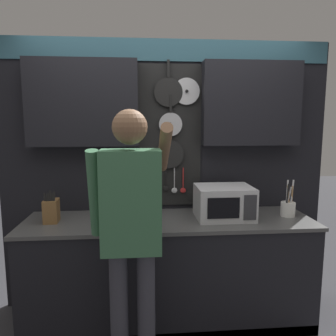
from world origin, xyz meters
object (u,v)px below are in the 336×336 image
object	(u,v)px
microwave	(224,202)
person	(131,221)
utensil_crock	(288,208)
knife_block	(51,211)

from	to	relation	value
microwave	person	world-z (taller)	person
microwave	utensil_crock	bearing A→B (deg)	0.21
knife_block	person	xyz separation A→B (m)	(0.66, -0.58, 0.07)
microwave	knife_block	world-z (taller)	microwave
microwave	knife_block	size ratio (longest dim) A/B	1.74
microwave	utensil_crock	world-z (taller)	utensil_crock
microwave	knife_block	xyz separation A→B (m)	(-1.42, 0.00, -0.04)
microwave	utensil_crock	size ratio (longest dim) A/B	1.48
knife_block	utensil_crock	bearing A→B (deg)	0.05
microwave	person	size ratio (longest dim) A/B	0.26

